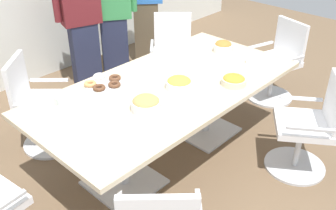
# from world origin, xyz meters

# --- Properties ---
(ground_plane) EXTENTS (10.00, 10.00, 0.01)m
(ground_plane) POSITION_xyz_m (0.00, 0.00, -0.01)
(ground_plane) COLOR brown
(conference_table) EXTENTS (2.40, 1.20, 0.75)m
(conference_table) POSITION_xyz_m (0.00, 0.00, 0.63)
(conference_table) COLOR #CCB793
(conference_table) RESTS_ON ground
(office_chair_2) EXTENTS (0.75, 0.75, 0.91)m
(office_chair_2) POSITION_xyz_m (0.69, -1.01, 0.41)
(office_chair_2) COLOR silver
(office_chair_2) RESTS_ON ground
(office_chair_3) EXTENTS (0.67, 0.67, 0.91)m
(office_chair_3) POSITION_xyz_m (1.69, -0.13, 0.41)
(office_chair_3) COLOR silver
(office_chair_3) RESTS_ON ground
(office_chair_4) EXTENTS (0.76, 0.76, 0.91)m
(office_chair_4) POSITION_xyz_m (1.02, 0.88, 0.41)
(office_chair_4) COLOR silver
(office_chair_4) RESTS_ON ground
(office_chair_5) EXTENTS (0.76, 0.76, 0.91)m
(office_chair_5) POSITION_xyz_m (-0.70, 1.00, 0.41)
(office_chair_5) COLOR silver
(office_chair_5) RESTS_ON ground
(person_standing_1) EXTENTS (0.61, 0.34, 1.68)m
(person_standing_1) POSITION_xyz_m (0.36, 1.73, 0.87)
(person_standing_1) COLOR #232842
(person_standing_1) RESTS_ON ground
(person_standing_2) EXTENTS (0.55, 0.43, 1.69)m
(person_standing_2) POSITION_xyz_m (0.74, 1.62, 0.88)
(person_standing_2) COLOR #232842
(person_standing_2) RESTS_ON ground
(snack_bowl_pretzels) EXTENTS (0.19, 0.19, 0.12)m
(snack_bowl_pretzels) POSITION_xyz_m (0.91, 0.09, 0.81)
(snack_bowl_pretzels) COLOR white
(snack_bowl_pretzels) RESTS_ON conference_table
(snack_bowl_chips_orange) EXTENTS (0.21, 0.21, 0.08)m
(snack_bowl_chips_orange) POSITION_xyz_m (0.39, -0.40, 0.79)
(snack_bowl_chips_orange) COLOR beige
(snack_bowl_chips_orange) RESTS_ON conference_table
(snack_bowl_chips_yellow) EXTENTS (0.23, 0.23, 0.10)m
(snack_bowl_chips_yellow) POSITION_xyz_m (0.02, -0.10, 0.80)
(snack_bowl_chips_yellow) COLOR white
(snack_bowl_chips_yellow) RESTS_ON conference_table
(snack_bowl_cookies) EXTENTS (0.24, 0.24, 0.11)m
(snack_bowl_cookies) POSITION_xyz_m (-0.41, -0.15, 0.80)
(snack_bowl_cookies) COLOR white
(snack_bowl_cookies) RESTS_ON conference_table
(donut_platter) EXTENTS (0.32, 0.32, 0.04)m
(donut_platter) POSITION_xyz_m (-0.37, 0.40, 0.77)
(donut_platter) COLOR white
(donut_platter) RESTS_ON conference_table
(plate_stack) EXTENTS (0.19, 0.19, 0.05)m
(plate_stack) POSITION_xyz_m (-0.75, 0.39, 0.78)
(plate_stack) COLOR white
(plate_stack) RESTS_ON conference_table
(napkin_pile) EXTENTS (0.18, 0.18, 0.07)m
(napkin_pile) POSITION_xyz_m (0.93, -0.32, 0.79)
(napkin_pile) COLOR white
(napkin_pile) RESTS_ON conference_table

